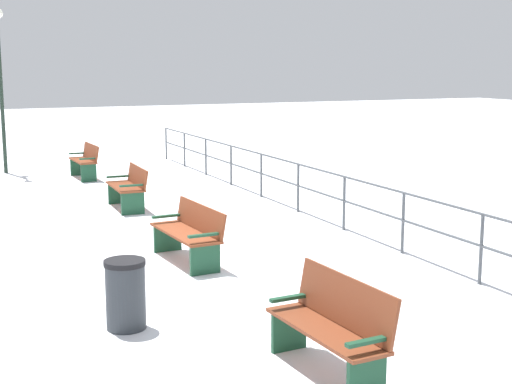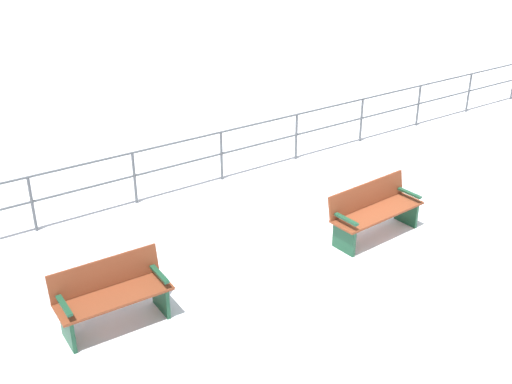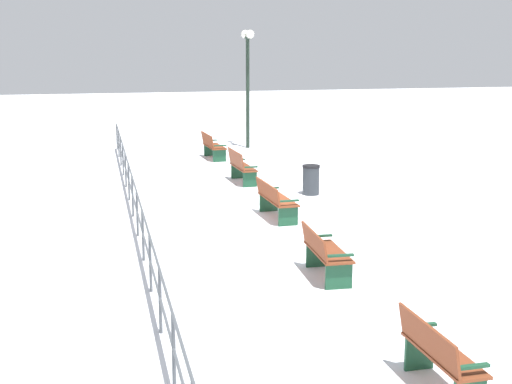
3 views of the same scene
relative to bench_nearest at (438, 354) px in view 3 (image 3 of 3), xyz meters
name	(u,v)px [view 3 (image 3 of 3)]	position (x,y,z in m)	size (l,w,h in m)	color
ground_plane	(276,218)	(0.18, 8.80, -0.48)	(80.00, 80.00, 0.00)	white
bench_nearest	(438,354)	(0.00, 0.00, 0.00)	(0.54, 1.45, 0.89)	brown
bench_second	(324,253)	(-0.03, 4.40, -0.02)	(0.61, 1.47, 0.87)	brown
bench_third	(275,199)	(0.16, 8.79, -0.02)	(0.67, 1.71, 0.86)	brown
bench_fourth	(241,166)	(0.22, 13.19, 0.01)	(0.60, 1.59, 0.95)	brown
bench_fifth	(212,146)	(0.08, 17.58, -0.02)	(0.68, 1.59, 0.89)	brown
lamppost_middle	(248,65)	(1.81, 19.87, 2.64)	(0.31, 1.21, 4.40)	#1E2D23
waterfront_railing	(135,197)	(-3.07, 8.80, 0.19)	(0.05, 23.40, 0.99)	#4C5156
trash_bin	(311,180)	(1.74, 11.19, -0.08)	(0.47, 0.47, 0.80)	#2D3338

